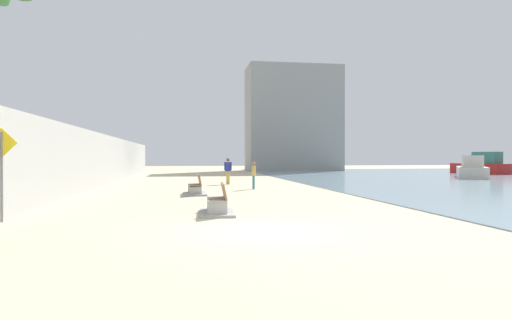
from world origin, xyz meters
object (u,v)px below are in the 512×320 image
at_px(boat_outer, 472,169).
at_px(boat_mid_bay, 481,166).
at_px(pedestrian_sign, 2,163).
at_px(bench_near, 218,207).
at_px(person_walking, 254,173).
at_px(bench_far, 195,190).
at_px(person_standing, 228,169).

bearing_deg(boat_outer, boat_mid_bay, 49.94).
relative_size(boat_mid_bay, pedestrian_sign, 2.42).
bearing_deg(bench_near, boat_mid_bay, 43.53).
height_order(person_walking, boat_outer, boat_outer).
bearing_deg(boat_outer, bench_far, -151.29).
distance_m(person_walking, person_standing, 4.76).
xyz_separation_m(bench_near, person_walking, (2.77, 10.48, 0.66)).
relative_size(bench_near, bench_far, 1.01).
distance_m(bench_far, boat_outer, 27.10).
height_order(boat_outer, pedestrian_sign, pedestrian_sign).
relative_size(bench_far, person_standing, 1.21).
height_order(bench_near, person_walking, person_walking).
xyz_separation_m(boat_outer, boat_mid_bay, (6.62, 7.87, 0.14)).
bearing_deg(person_walking, boat_outer, 26.04).
bearing_deg(bench_near, person_standing, 83.33).
relative_size(person_standing, boat_mid_bay, 0.27).
height_order(bench_near, pedestrian_sign, pedestrian_sign).
relative_size(bench_far, boat_mid_bay, 0.33).
bearing_deg(pedestrian_sign, person_walking, 51.95).
relative_size(bench_far, pedestrian_sign, 0.80).
xyz_separation_m(person_walking, pedestrian_sign, (-8.86, -11.32, 0.75)).
xyz_separation_m(bench_near, boat_mid_bay, (29.84, 28.35, 0.64)).
xyz_separation_m(person_standing, pedestrian_sign, (-7.86, -15.97, 0.62)).
height_order(bench_far, person_walking, person_walking).
distance_m(person_walking, pedestrian_sign, 14.40).
bearing_deg(bench_near, bench_far, 94.20).
relative_size(bench_near, person_walking, 1.38).
xyz_separation_m(bench_far, person_standing, (2.32, 7.67, 0.79)).
xyz_separation_m(bench_far, pedestrian_sign, (-5.54, -8.30, 1.41)).
height_order(person_walking, person_standing, person_standing).
distance_m(bench_far, person_standing, 8.05).
height_order(boat_outer, boat_mid_bay, boat_mid_bay).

